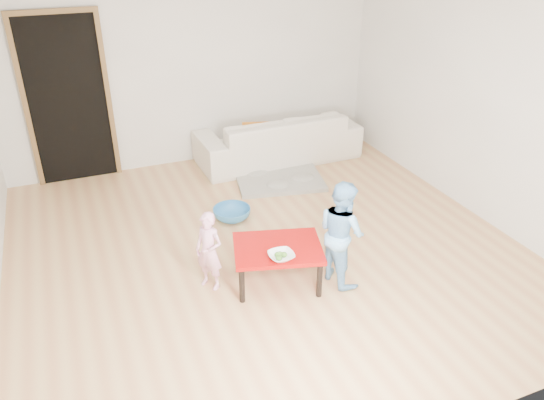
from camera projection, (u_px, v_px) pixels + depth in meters
floor at (265, 247)px, 5.47m from camera, size 5.00×5.00×0.01m
back_wall at (193, 66)px, 6.90m from camera, size 5.00×0.02×2.60m
right_wall at (480, 97)px, 5.70m from camera, size 0.02×5.00×2.60m
doorway at (68, 101)px, 6.48m from camera, size 1.02×0.08×2.11m
sofa at (278, 137)px, 7.33m from camera, size 2.24×0.91×0.65m
cushion at (262, 132)px, 7.04m from camera, size 0.60×0.56×0.13m
red_table at (278, 265)px, 4.85m from camera, size 0.92×0.78×0.39m
bowl at (281, 256)px, 4.58m from camera, size 0.22×0.22×0.05m
broccoli at (281, 256)px, 4.57m from camera, size 0.12×0.12×0.06m
child_pink at (209, 251)px, 4.72m from camera, size 0.31×0.33×0.76m
child_blue at (341, 232)px, 4.77m from camera, size 0.45×0.54×1.00m
basin at (232, 214)px, 5.96m from camera, size 0.42×0.42×0.13m
blanket at (279, 178)px, 6.86m from camera, size 1.24×1.10×0.05m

